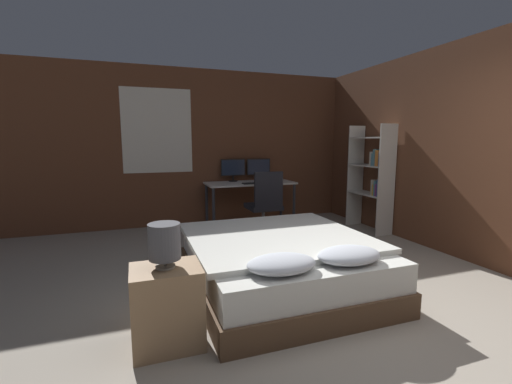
# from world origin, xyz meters

# --- Properties ---
(ground_plane) EXTENTS (20.00, 20.00, 0.00)m
(ground_plane) POSITION_xyz_m (0.00, 0.00, 0.00)
(ground_plane) COLOR #9E9384
(wall_back) EXTENTS (12.00, 0.08, 2.70)m
(wall_back) POSITION_xyz_m (-0.02, 4.28, 1.35)
(wall_back) COLOR brown
(wall_back) RESTS_ON ground_plane
(wall_side_right) EXTENTS (0.06, 12.00, 2.70)m
(wall_side_right) POSITION_xyz_m (2.02, 1.50, 1.35)
(wall_side_right) COLOR brown
(wall_side_right) RESTS_ON ground_plane
(bed) EXTENTS (1.74, 1.94, 0.60)m
(bed) POSITION_xyz_m (-0.49, 1.22, 0.26)
(bed) COLOR brown
(bed) RESTS_ON ground_plane
(nightstand) EXTENTS (0.49, 0.39, 0.59)m
(nightstand) POSITION_xyz_m (-1.65, 0.60, 0.29)
(nightstand) COLOR #997551
(nightstand) RESTS_ON ground_plane
(bedside_lamp) EXTENTS (0.22, 0.22, 0.32)m
(bedside_lamp) POSITION_xyz_m (-1.65, 0.60, 0.77)
(bedside_lamp) COLOR gray
(bedside_lamp) RESTS_ON nightstand
(desk) EXTENTS (1.55, 0.67, 0.75)m
(desk) POSITION_xyz_m (0.09, 3.88, 0.67)
(desk) COLOR beige
(desk) RESTS_ON ground_plane
(monitor_left) EXTENTS (0.44, 0.16, 0.40)m
(monitor_left) POSITION_xyz_m (-0.16, 4.11, 0.98)
(monitor_left) COLOR black
(monitor_left) RESTS_ON desk
(monitor_right) EXTENTS (0.44, 0.16, 0.40)m
(monitor_right) POSITION_xyz_m (0.33, 4.11, 0.98)
(monitor_right) COLOR black
(monitor_right) RESTS_ON desk
(keyboard) EXTENTS (0.41, 0.13, 0.02)m
(keyboard) POSITION_xyz_m (0.09, 3.65, 0.76)
(keyboard) COLOR black
(keyboard) RESTS_ON desk
(computer_mouse) EXTENTS (0.07, 0.05, 0.04)m
(computer_mouse) POSITION_xyz_m (0.38, 3.65, 0.77)
(computer_mouse) COLOR black
(computer_mouse) RESTS_ON desk
(office_chair) EXTENTS (0.52, 0.52, 1.02)m
(office_chair) POSITION_xyz_m (0.06, 3.10, 0.42)
(office_chair) COLOR black
(office_chair) RESTS_ON ground_plane
(bookshelf) EXTENTS (0.31, 0.81, 1.73)m
(bookshelf) POSITION_xyz_m (1.81, 2.76, 0.97)
(bookshelf) COLOR beige
(bookshelf) RESTS_ON ground_plane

